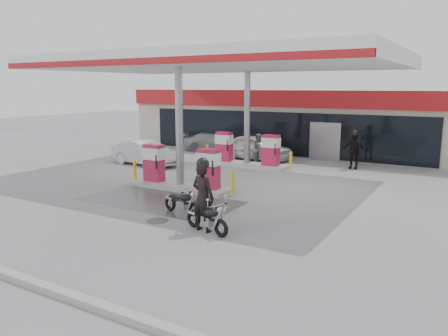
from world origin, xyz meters
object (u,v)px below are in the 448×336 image
Objects in this scene: biker_main at (203,197)px; hatchback_silver at (145,153)px; main_motorcycle at (207,219)px; parked_car_left at (214,142)px; pump_island_far at (247,153)px; sedan_white at (256,147)px; biker_walking at (354,151)px; parked_motorcycle at (182,203)px; pump_island_near at (180,172)px; attendant at (259,149)px.

biker_main is 11.65m from hatchback_silver.
main_motorcycle is 16.47m from parked_car_left.
biker_main reaches higher than pump_island_far.
biker_walking is (5.64, 0.01, 0.23)m from sedan_white.
pump_island_near is at bearing 140.51° from parked_motorcycle.
main_motorcycle is 0.41× the size of sedan_white.
parked_motorcycle is (-1.52, 1.07, -0.64)m from biker_main.
hatchback_silver is at bearing 140.95° from sedan_white.
parked_motorcycle is at bearing -75.85° from pump_island_far.
attendant is at bearing -141.89° from sedan_white.
biker_walking is (1.29, 12.29, -0.08)m from biker_main.
sedan_white is 4.34m from parked_car_left.
attendant reaches higher than main_motorcycle.
hatchback_silver is at bearing -154.22° from pump_island_far.
biker_main reaches higher than parked_car_left.
biker_main is 0.49× the size of sedan_white.
hatchback_silver is (-4.97, 3.60, -0.04)m from pump_island_near.
pump_island_near is 3.00× the size of parked_motorcycle.
attendant is at bearing 114.96° from parked_motorcycle.
sedan_white is at bearing 178.95° from biker_walking.
parked_car_left reaches higher than main_motorcycle.
main_motorcycle is 0.92× the size of biker_walking.
sedan_white is 2.24× the size of biker_walking.
pump_island_far is 5.55m from biker_walking.
biker_walking is (9.59, -1.79, 0.36)m from parked_car_left.
biker_main is at bearing -178.97° from main_motorcycle.
pump_island_near is 2.49× the size of biker_main.
parked_car_left is at bearing 138.37° from pump_island_far.
sedan_white reaches higher than main_motorcycle.
hatchback_silver is at bearing -156.54° from biker_walking.
pump_island_far is at bearing -62.58° from biker_main.
main_motorcycle is 0.84× the size of biker_main.
biker_main is at bearing -97.20° from biker_walking.
sedan_white is at bearing 126.56° from main_motorcycle.
biker_main reaches higher than pump_island_near.
main_motorcycle is at bearing -19.75° from parked_motorcycle.
pump_island_near reaches higher than parked_motorcycle.
sedan_white is 1.04× the size of parked_car_left.
pump_island_far is 5.52m from hatchback_silver.
parked_car_left is at bearing 137.33° from main_motorcycle.
biker_walking is at bearing -120.42° from parked_car_left.
pump_island_near is 2.95× the size of main_motorcycle.
pump_island_near is 1.00× the size of pump_island_far.
pump_island_near is 1.26× the size of parked_car_left.
hatchback_silver is at bearing 155.95° from parked_car_left.
sedan_white is (-0.56, 2.20, 0.01)m from pump_island_far.
hatchback_silver is 11.07m from biker_walking.
pump_island_far reaches higher than main_motorcycle.
pump_island_near reaches higher than hatchback_silver.
pump_island_near is at bearing -171.37° from sedan_white.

